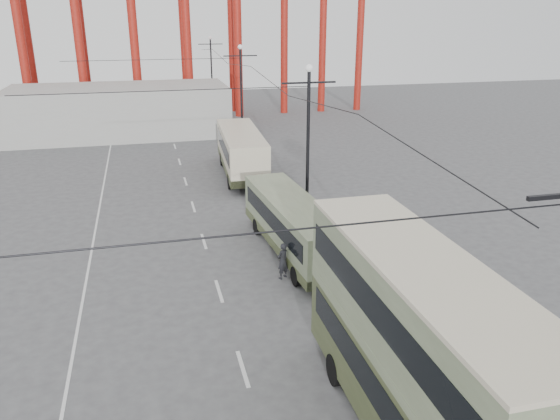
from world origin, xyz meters
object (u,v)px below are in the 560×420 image
object	(u,v)px
single_decker_cream	(241,151)
pedestrian	(283,261)
single_decker_green	(293,224)
double_decker_bus	(417,346)

from	to	relation	value
single_decker_cream	pedestrian	distance (m)	18.23
single_decker_green	single_decker_cream	distance (m)	15.47
single_decker_green	pedestrian	bearing A→B (deg)	-119.00
double_decker_bus	pedestrian	xyz separation A→B (m)	(-0.98, 11.22, -2.39)
single_decker_green	double_decker_bus	bearing A→B (deg)	-95.18
double_decker_bus	single_decker_cream	distance (m)	29.41
single_decker_green	single_decker_cream	world-z (taller)	single_decker_cream
double_decker_bus	pedestrian	size ratio (longest dim) A/B	6.08
double_decker_bus	single_decker_green	size ratio (longest dim) A/B	1.04
single_decker_green	pedestrian	distance (m)	3.05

